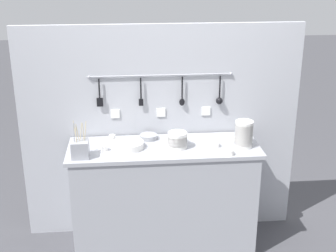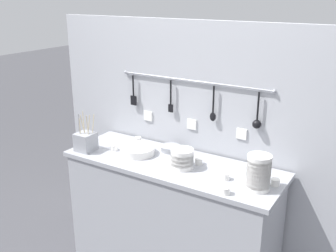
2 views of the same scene
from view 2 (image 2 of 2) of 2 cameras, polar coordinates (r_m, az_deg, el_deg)
name	(u,v)px [view 2 (image 2 of 2)]	position (r m, az deg, el deg)	size (l,w,h in m)	color
counter	(172,221)	(2.80, 0.54, -13.56)	(1.47, 0.51, 0.89)	#9EA0A8
back_wall	(193,148)	(2.81, 3.64, -3.15)	(2.27, 0.09, 1.78)	#A8AAB2
bowl_stack_wide_centre	(259,172)	(2.26, 13.01, -6.59)	(0.14, 0.14, 0.21)	white
bowl_stack_short_front	(182,159)	(2.48, 2.07, -4.74)	(0.15, 0.15, 0.13)	white
plate_stack	(137,150)	(2.71, -4.45, -3.54)	(0.24, 0.24, 0.05)	white
steel_mixing_bowl	(171,148)	(2.76, 0.37, -3.25)	(0.14, 0.14, 0.04)	#93969E
cutlery_caddy	(86,141)	(2.81, -11.87, -2.21)	(0.12, 0.12, 0.27)	#93969E
cup_back_left	(199,161)	(2.55, 4.49, -5.11)	(0.05, 0.05, 0.04)	white
cup_edge_far	(275,182)	(2.36, 15.30, -7.88)	(0.05, 0.05, 0.04)	white
cup_mid_row	(253,177)	(2.40, 12.28, -7.18)	(0.05, 0.05, 0.04)	white
cup_front_left	(138,140)	(2.91, -4.39, -2.02)	(0.05, 0.05, 0.04)	white
cup_edge_near	(225,176)	(2.37, 8.31, -7.23)	(0.05, 0.05, 0.04)	white
cup_by_caddy	(114,148)	(2.79, -7.85, -3.12)	(0.05, 0.05, 0.04)	white
cup_beside_plates	(226,191)	(2.21, 8.38, -9.26)	(0.05, 0.05, 0.04)	white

